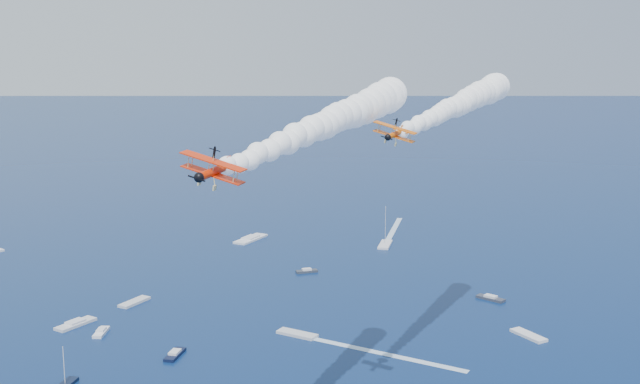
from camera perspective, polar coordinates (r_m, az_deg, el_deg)
name	(u,v)px	position (r m, az deg, el deg)	size (l,w,h in m)	color
biplane_lead	(395,134)	(130.73, 5.35, 4.13)	(6.55, 7.34, 4.42)	#EE5E05
biplane_trail	(214,171)	(92.44, -7.56, 1.48)	(7.25, 8.14, 4.90)	red
smoke_trail_lead	(457,105)	(160.03, 9.73, 6.12)	(50.52, 42.49, 11.10)	white
smoke_trail_trail	(326,124)	(119.83, 0.45, 4.87)	(48.35, 44.98, 11.10)	white
spectator_boats	(132,314)	(213.71, -13.28, -8.47)	(208.92, 183.82, 0.70)	silver
boat_wakes	(184,279)	(241.77, -9.65, -6.13)	(233.96, 138.72, 0.04)	white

